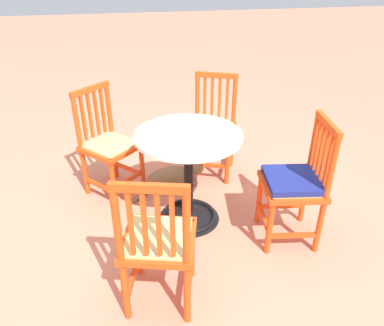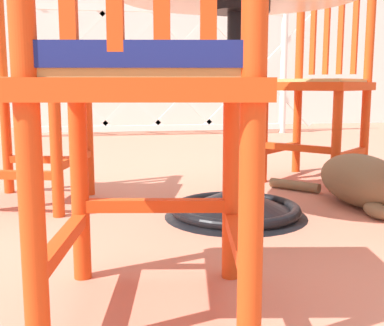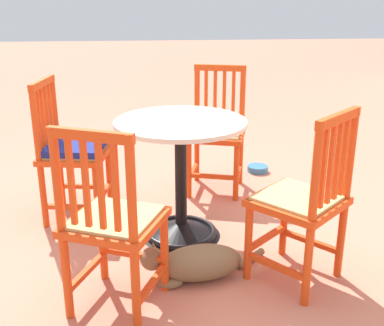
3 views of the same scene
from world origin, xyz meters
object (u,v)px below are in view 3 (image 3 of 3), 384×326
object	(u,v)px
orange_chair_tucked_in	(112,224)
pet_water_bowl	(258,169)
tabby_cat	(193,263)
orange_chair_at_corner	(303,203)
cafe_table	(181,193)
orange_chair_facing_out	(72,152)
orange_chair_near_fence	(217,133)

from	to	relation	value
orange_chair_tucked_in	pet_water_bowl	xyz separation A→B (m)	(-1.74, 1.06, -0.41)
pet_water_bowl	tabby_cat	bearing A→B (deg)	-23.65
orange_chair_at_corner	tabby_cat	bearing A→B (deg)	-94.44
cafe_table	orange_chair_facing_out	distance (m)	0.78
cafe_table	orange_chair_tucked_in	xyz separation A→B (m)	(0.68, -0.35, 0.15)
orange_chair_facing_out	tabby_cat	xyz separation A→B (m)	(0.83, 0.71, -0.35)
cafe_table	orange_chair_at_corner	distance (m)	0.79
cafe_table	orange_chair_tucked_in	distance (m)	0.78
cafe_table	orange_chair_tucked_in	bearing A→B (deg)	-27.42
orange_chair_near_fence	orange_chair_tucked_in	bearing A→B (deg)	-25.18
tabby_cat	pet_water_bowl	world-z (taller)	tabby_cat
orange_chair_at_corner	orange_chair_near_fence	world-z (taller)	same
orange_chair_at_corner	tabby_cat	distance (m)	0.64
orange_chair_facing_out	pet_water_bowl	size ratio (longest dim) A/B	5.36
orange_chair_at_corner	pet_water_bowl	world-z (taller)	orange_chair_at_corner
orange_chair_at_corner	orange_chair_facing_out	world-z (taller)	same
cafe_table	orange_chair_at_corner	xyz separation A→B (m)	(0.53, 0.57, 0.15)
orange_chair_tucked_in	orange_chair_facing_out	world-z (taller)	same
orange_chair_tucked_in	orange_chair_near_fence	distance (m)	1.57
orange_chair_tucked_in	cafe_table	bearing A→B (deg)	152.58
cafe_table	tabby_cat	bearing A→B (deg)	3.33
orange_chair_at_corner	orange_chair_facing_out	size ratio (longest dim) A/B	1.00
orange_chair_tucked_in	pet_water_bowl	distance (m)	2.08
orange_chair_facing_out	pet_water_bowl	bearing A→B (deg)	117.46
pet_water_bowl	orange_chair_near_fence	bearing A→B (deg)	-50.38
orange_chair_near_fence	orange_chair_facing_out	world-z (taller)	same
orange_chair_tucked_in	orange_chair_at_corner	bearing A→B (deg)	99.34
orange_chair_tucked_in	orange_chair_near_fence	world-z (taller)	same
cafe_table	orange_chair_facing_out	bearing A→B (deg)	-116.81
cafe_table	pet_water_bowl	bearing A→B (deg)	146.32
cafe_table	orange_chair_facing_out	size ratio (longest dim) A/B	0.83
orange_chair_facing_out	tabby_cat	size ratio (longest dim) A/B	1.29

